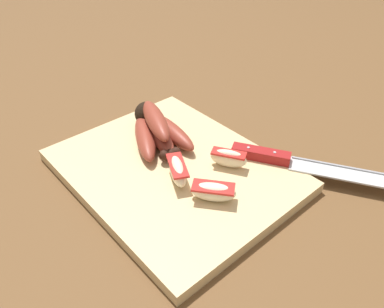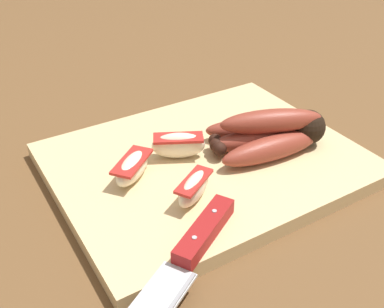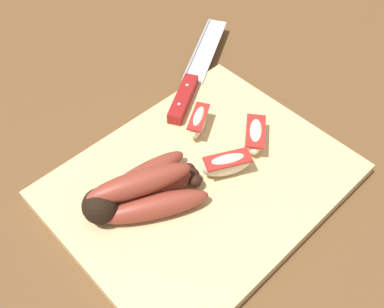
% 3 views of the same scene
% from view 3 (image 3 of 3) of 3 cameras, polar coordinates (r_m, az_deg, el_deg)
% --- Properties ---
extents(ground_plane, '(6.00, 6.00, 0.00)m').
position_cam_3_polar(ground_plane, '(0.63, 1.36, -2.66)').
color(ground_plane, brown).
extents(cutting_board, '(0.39, 0.31, 0.02)m').
position_cam_3_polar(cutting_board, '(0.61, 1.22, -3.72)').
color(cutting_board, '#DBBC84').
rests_on(cutting_board, ground_plane).
extents(banana_bunch, '(0.16, 0.12, 0.06)m').
position_cam_3_polar(banana_bunch, '(0.57, -6.73, -4.90)').
color(banana_bunch, black).
rests_on(banana_bunch, cutting_board).
extents(chefs_knife, '(0.26, 0.17, 0.02)m').
position_cam_3_polar(chefs_knife, '(0.73, -0.08, 9.55)').
color(chefs_knife, silver).
rests_on(chefs_knife, cutting_board).
extents(apple_wedge_near, '(0.07, 0.06, 0.03)m').
position_cam_3_polar(apple_wedge_near, '(0.64, 8.17, 2.45)').
color(apple_wedge_near, '#F4E5C1').
rests_on(apple_wedge_near, cutting_board).
extents(apple_wedge_middle, '(0.07, 0.05, 0.04)m').
position_cam_3_polar(apple_wedge_middle, '(0.60, 4.59, -1.36)').
color(apple_wedge_middle, '#F4E5C1').
rests_on(apple_wedge_middle, cutting_board).
extents(apple_wedge_far, '(0.06, 0.05, 0.03)m').
position_cam_3_polar(apple_wedge_far, '(0.65, 0.85, 4.26)').
color(apple_wedge_far, '#F4E5C1').
rests_on(apple_wedge_far, cutting_board).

